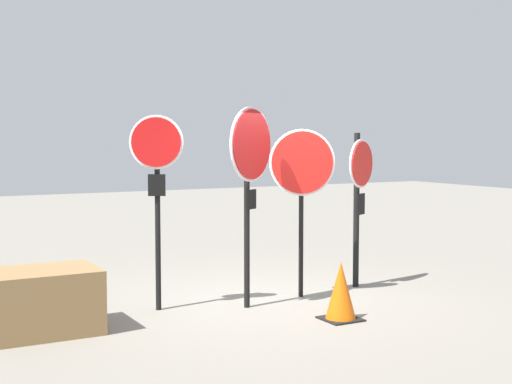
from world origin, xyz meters
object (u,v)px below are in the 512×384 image
storage_crate (44,301)px  stop_sign_2 (302,174)px  stop_sign_1 (250,163)px  traffic_cone_0 (341,291)px  stop_sign_3 (359,185)px  stop_sign_0 (157,170)px

storage_crate → stop_sign_2: bearing=2.1°
storage_crate → stop_sign_1: bearing=-1.4°
stop_sign_1 → storage_crate: (-2.59, 0.06, -1.51)m
traffic_cone_0 → stop_sign_3: bearing=46.9°
stop_sign_1 → stop_sign_3: (2.01, 0.38, -0.36)m
storage_crate → traffic_cone_0: bearing=-19.1°
traffic_cone_0 → stop_sign_1: bearing=122.0°
stop_sign_2 → stop_sign_3: 1.14m
stop_sign_0 → stop_sign_2: (2.00, -0.24, -0.09)m
stop_sign_1 → stop_sign_2: size_ratio=1.12×
stop_sign_1 → traffic_cone_0: 1.97m
stop_sign_0 → stop_sign_1: size_ratio=0.96×
traffic_cone_0 → storage_crate: bearing=160.9°
stop_sign_0 → stop_sign_1: bearing=7.0°
stop_sign_1 → stop_sign_0: bearing=128.5°
stop_sign_2 → storage_crate: 3.74m
stop_sign_1 → traffic_cone_0: stop_sign_1 is taller
stop_sign_1 → stop_sign_2: (0.90, 0.19, -0.17)m
stop_sign_2 → stop_sign_0: bearing=-165.6°
stop_sign_3 → stop_sign_0: bearing=152.3°
stop_sign_3 → storage_crate: (-4.59, -0.31, -1.15)m
traffic_cone_0 → storage_crate: (-3.25, 1.12, 0.01)m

